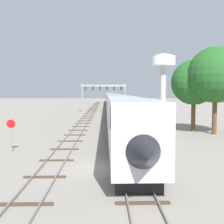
{
  "coord_description": "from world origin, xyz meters",
  "views": [
    {
      "loc": [
        0.24,
        -18.2,
        5.29
      ],
      "look_at": [
        1.0,
        12.0,
        3.0
      ],
      "focal_mm": 42.84,
      "sensor_mm": 36.0,
      "label": 1
    }
  ],
  "objects_px": {
    "passenger_train": "(111,101)",
    "water_tower": "(163,63)",
    "signal_gantry": "(103,91)",
    "trackside_tree_left": "(216,75)",
    "trackside_tree_mid": "(194,83)",
    "stop_sign": "(11,131)"
  },
  "relations": [
    {
      "from": "signal_gantry",
      "to": "trackside_tree_left",
      "type": "distance_m",
      "value": 41.65
    },
    {
      "from": "passenger_train",
      "to": "trackside_tree_mid",
      "type": "bearing_deg",
      "value": -77.65
    },
    {
      "from": "water_tower",
      "to": "signal_gantry",
      "type": "bearing_deg",
      "value": -120.25
    },
    {
      "from": "signal_gantry",
      "to": "trackside_tree_left",
      "type": "height_order",
      "value": "trackside_tree_left"
    },
    {
      "from": "passenger_train",
      "to": "trackside_tree_mid",
      "type": "relative_size",
      "value": 14.42
    },
    {
      "from": "signal_gantry",
      "to": "water_tower",
      "type": "height_order",
      "value": "water_tower"
    },
    {
      "from": "trackside_tree_mid",
      "to": "water_tower",
      "type": "bearing_deg",
      "value": 80.63
    },
    {
      "from": "water_tower",
      "to": "trackside_tree_left",
      "type": "height_order",
      "value": "water_tower"
    },
    {
      "from": "passenger_train",
      "to": "stop_sign",
      "type": "distance_m",
      "value": 58.23
    },
    {
      "from": "stop_sign",
      "to": "trackside_tree_mid",
      "type": "height_order",
      "value": "trackside_tree_mid"
    },
    {
      "from": "trackside_tree_left",
      "to": "trackside_tree_mid",
      "type": "bearing_deg",
      "value": 128.81
    },
    {
      "from": "signal_gantry",
      "to": "trackside_tree_mid",
      "type": "height_order",
      "value": "trackside_tree_mid"
    },
    {
      "from": "stop_sign",
      "to": "passenger_train",
      "type": "bearing_deg",
      "value": 80.11
    },
    {
      "from": "signal_gantry",
      "to": "water_tower",
      "type": "bearing_deg",
      "value": 59.75
    },
    {
      "from": "passenger_train",
      "to": "water_tower",
      "type": "relative_size",
      "value": 6.26
    },
    {
      "from": "stop_sign",
      "to": "trackside_tree_left",
      "type": "bearing_deg",
      "value": 23.41
    },
    {
      "from": "passenger_train",
      "to": "trackside_tree_mid",
      "type": "height_order",
      "value": "trackside_tree_mid"
    },
    {
      "from": "stop_sign",
      "to": "trackside_tree_left",
      "type": "distance_m",
      "value": 24.45
    },
    {
      "from": "signal_gantry",
      "to": "trackside_tree_left",
      "type": "relative_size",
      "value": 1.12
    },
    {
      "from": "passenger_train",
      "to": "signal_gantry",
      "type": "height_order",
      "value": "signal_gantry"
    },
    {
      "from": "water_tower",
      "to": "trackside_tree_mid",
      "type": "relative_size",
      "value": 2.3
    },
    {
      "from": "passenger_train",
      "to": "water_tower",
      "type": "bearing_deg",
      "value": 56.39
    }
  ]
}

